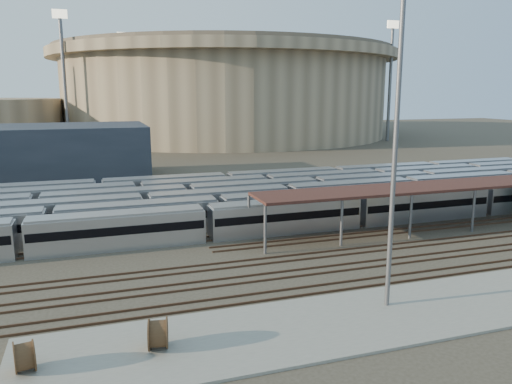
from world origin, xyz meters
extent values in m
plane|color=#383026|center=(0.00, 0.00, 0.00)|extent=(420.00, 420.00, 0.00)
cube|color=gray|center=(-5.00, -15.00, 0.10)|extent=(50.00, 9.00, 0.20)
cube|color=#ABACB0|center=(6.28, 8.00, 1.80)|extent=(112.00, 2.90, 3.60)
cube|color=#ABACB0|center=(-9.99, 12.20, 1.80)|extent=(112.00, 2.90, 3.60)
cube|color=#ABACB0|center=(0.59, 16.40, 1.80)|extent=(112.00, 2.90, 3.60)
cube|color=#ABACB0|center=(6.70, 20.60, 1.80)|extent=(112.00, 2.90, 3.60)
cube|color=#ABACB0|center=(0.53, 24.80, 1.80)|extent=(112.00, 2.90, 3.60)
cube|color=#ABACB0|center=(-4.57, 29.00, 1.80)|extent=(112.00, 2.90, 3.60)
cylinder|color=#5B5B60|center=(-8.00, 1.30, 2.50)|extent=(0.30, 0.30, 5.00)
cylinder|color=#5B5B60|center=(-8.00, 6.70, 2.50)|extent=(0.30, 0.30, 5.00)
cylinder|color=#5B5B60|center=(0.57, 1.30, 2.50)|extent=(0.30, 0.30, 5.00)
cylinder|color=#5B5B60|center=(0.57, 6.70, 2.50)|extent=(0.30, 0.30, 5.00)
cylinder|color=#5B5B60|center=(9.14, 1.30, 2.50)|extent=(0.30, 0.30, 5.00)
cylinder|color=#5B5B60|center=(9.14, 6.70, 2.50)|extent=(0.30, 0.30, 5.00)
cylinder|color=#5B5B60|center=(17.71, 1.30, 2.50)|extent=(0.30, 0.30, 5.00)
cylinder|color=#5B5B60|center=(17.71, 6.70, 2.50)|extent=(0.30, 0.30, 5.00)
cylinder|color=#5B5B60|center=(26.29, 6.70, 2.50)|extent=(0.30, 0.30, 5.00)
cube|color=#321914|center=(22.00, 4.00, 5.15)|extent=(60.00, 6.00, 0.30)
cube|color=#4C3323|center=(0.00, -1.75, 0.09)|extent=(170.00, 0.12, 0.18)
cube|color=#4C3323|center=(0.00, -0.25, 0.09)|extent=(170.00, 0.12, 0.18)
cube|color=#4C3323|center=(0.00, -5.75, 0.09)|extent=(170.00, 0.12, 0.18)
cube|color=#4C3323|center=(0.00, -4.25, 0.09)|extent=(170.00, 0.12, 0.18)
cube|color=#4C3323|center=(0.00, -9.75, 0.09)|extent=(170.00, 0.12, 0.18)
cube|color=#4C3323|center=(0.00, -8.25, 0.09)|extent=(170.00, 0.12, 0.18)
cylinder|color=gray|center=(25.00, 140.00, 14.00)|extent=(116.00, 116.00, 28.00)
cylinder|color=gray|center=(25.00, 140.00, 29.50)|extent=(124.00, 124.00, 3.00)
cylinder|color=brown|center=(25.00, 140.00, 31.75)|extent=(120.00, 120.00, 1.50)
cube|color=#1E232D|center=(-35.00, 55.00, 5.00)|extent=(42.00, 20.00, 10.00)
cylinder|color=#5B5B60|center=(-30.00, 110.00, 18.00)|extent=(1.00, 1.00, 36.00)
cube|color=#FFF2CC|center=(-30.00, 110.00, 37.20)|extent=(4.00, 0.60, 2.40)
cylinder|color=#5B5B60|center=(70.00, 100.00, 18.00)|extent=(1.00, 1.00, 36.00)
cube|color=#FFF2CC|center=(70.00, 100.00, 37.20)|extent=(4.00, 0.60, 2.40)
cylinder|color=#5B5B60|center=(-10.00, 160.00, 18.00)|extent=(1.00, 1.00, 36.00)
cube|color=#FFF2CC|center=(-10.00, 160.00, 37.20)|extent=(4.00, 0.60, 2.40)
cylinder|color=#4F361F|center=(-28.50, -15.07, 1.13)|extent=(1.35, 2.02, 1.87)
cylinder|color=#4F361F|center=(-20.83, -14.86, 1.20)|extent=(1.45, 2.17, 2.01)
cylinder|color=#5B5B60|center=(-3.46, -13.68, 11.47)|extent=(0.36, 0.36, 22.53)
camera|label=1|loc=(-24.11, -44.24, 16.12)|focal=35.00mm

